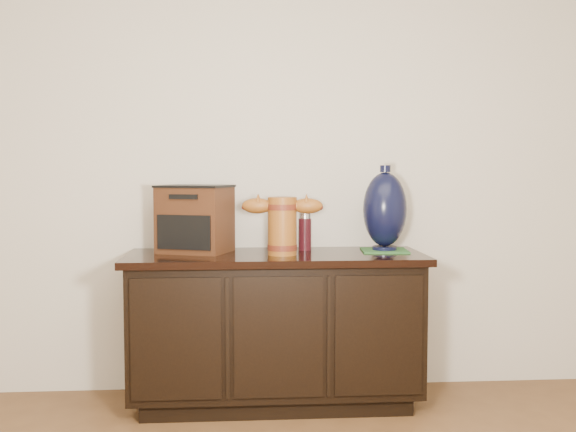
{
  "coord_description": "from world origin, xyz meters",
  "views": [
    {
      "loc": [
        -0.18,
        -1.06,
        1.17
      ],
      "look_at": [
        0.06,
        2.18,
        0.94
      ],
      "focal_mm": 42.0,
      "sensor_mm": 36.0,
      "label": 1
    }
  ],
  "objects": [
    {
      "name": "spray_can",
      "position": [
        0.16,
        2.36,
        0.85
      ],
      "size": [
        0.07,
        0.07,
        0.19
      ],
      "color": "#530E19",
      "rests_on": "sideboard"
    },
    {
      "name": "green_mat",
      "position": [
        0.56,
        2.29,
        0.76
      ],
      "size": [
        0.25,
        0.25,
        0.01
      ],
      "primitive_type": "cube",
      "rotation": [
        0.0,
        0.0,
        -0.09
      ],
      "color": "#2C5E2A",
      "rests_on": "sideboard"
    },
    {
      "name": "terracotta_vessel",
      "position": [
        0.03,
        2.18,
        0.91
      ],
      "size": [
        0.4,
        0.16,
        0.28
      ],
      "rotation": [
        0.0,
        0.0,
        -0.11
      ],
      "color": "#98571B",
      "rests_on": "sideboard"
    },
    {
      "name": "tv_radio",
      "position": [
        -0.4,
        2.32,
        0.92
      ],
      "size": [
        0.41,
        0.37,
        0.34
      ],
      "rotation": [
        0.0,
        0.0,
        -0.37
      ],
      "color": "#3D1F0F",
      "rests_on": "sideboard"
    },
    {
      "name": "sideboard",
      "position": [
        0.0,
        2.23,
        0.39
      ],
      "size": [
        1.46,
        0.56,
        0.75
      ],
      "color": "black",
      "rests_on": "ground"
    },
    {
      "name": "lamp_base",
      "position": [
        0.56,
        2.29,
        0.97
      ],
      "size": [
        0.24,
        0.24,
        0.43
      ],
      "rotation": [
        0.0,
        0.0,
        -0.09
      ],
      "color": "black",
      "rests_on": "green_mat"
    },
    {
      "name": "room",
      "position": [
        0.0,
        0.0,
        1.3
      ],
      "size": [
        5.0,
        5.0,
        5.0
      ],
      "color": "brown",
      "rests_on": "ground"
    }
  ]
}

